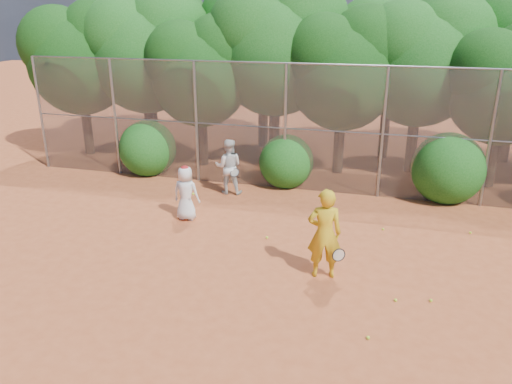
% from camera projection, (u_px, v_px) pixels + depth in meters
% --- Properties ---
extents(ground, '(80.00, 80.00, 0.00)m').
position_uv_depth(ground, '(270.00, 283.00, 10.74)').
color(ground, '#A94B26').
rests_on(ground, ground).
extents(fence_back, '(20.05, 0.09, 4.03)m').
position_uv_depth(fence_back, '(313.00, 128.00, 15.49)').
color(fence_back, gray).
rests_on(fence_back, ground).
extents(tree_0, '(4.38, 3.81, 6.00)m').
position_uv_depth(tree_0, '(80.00, 54.00, 18.98)').
color(tree_0, black).
rests_on(tree_0, ground).
extents(tree_1, '(4.64, 4.03, 6.35)m').
position_uv_depth(tree_1, '(146.00, 48.00, 18.74)').
color(tree_1, black).
rests_on(tree_1, ground).
extents(tree_2, '(3.99, 3.47, 5.47)m').
position_uv_depth(tree_2, '(202.00, 67.00, 17.69)').
color(tree_2, black).
rests_on(tree_2, ground).
extents(tree_3, '(4.89, 4.26, 6.70)m').
position_uv_depth(tree_3, '(277.00, 43.00, 17.70)').
color(tree_3, black).
rests_on(tree_3, ground).
extents(tree_4, '(4.19, 3.64, 5.73)m').
position_uv_depth(tree_4, '(345.00, 65.00, 16.76)').
color(tree_4, black).
rests_on(tree_4, ground).
extents(tree_5, '(4.51, 3.92, 6.17)m').
position_uv_depth(tree_5, '(423.00, 56.00, 16.77)').
color(tree_5, black).
rests_on(tree_5, ground).
extents(tree_6, '(3.86, 3.36, 5.29)m').
position_uv_depth(tree_6, '(506.00, 80.00, 15.45)').
color(tree_6, black).
rests_on(tree_6, ground).
extents(tree_9, '(4.83, 4.20, 6.62)m').
position_uv_depth(tree_9, '(149.00, 39.00, 21.01)').
color(tree_9, black).
rests_on(tree_9, ground).
extents(tree_10, '(5.15, 4.48, 7.06)m').
position_uv_depth(tree_10, '(265.00, 33.00, 19.86)').
color(tree_10, black).
rests_on(tree_10, ground).
extents(tree_11, '(4.64, 4.03, 6.35)m').
position_uv_depth(tree_11, '(393.00, 48.00, 18.43)').
color(tree_11, black).
rests_on(tree_11, ground).
extents(bush_0, '(2.00, 2.00, 2.00)m').
position_uv_depth(bush_0, '(148.00, 146.00, 17.58)').
color(bush_0, '#134E13').
rests_on(bush_0, ground).
extents(bush_1, '(1.80, 1.80, 1.80)m').
position_uv_depth(bush_1, '(286.00, 159.00, 16.38)').
color(bush_1, '#134E13').
rests_on(bush_1, ground).
extents(bush_2, '(2.20, 2.20, 2.20)m').
position_uv_depth(bush_2, '(448.00, 165.00, 15.08)').
color(bush_2, '#134E13').
rests_on(bush_2, ground).
extents(player_yellow, '(0.91, 0.64, 2.03)m').
position_uv_depth(player_yellow, '(324.00, 234.00, 10.69)').
color(player_yellow, gold).
rests_on(player_yellow, ground).
extents(player_teen, '(0.76, 0.51, 1.56)m').
position_uv_depth(player_teen, '(186.00, 193.00, 13.75)').
color(player_teen, silver).
rests_on(player_teen, ground).
extents(player_white, '(0.97, 0.85, 1.76)m').
position_uv_depth(player_white, '(229.00, 167.00, 15.67)').
color(player_white, silver).
rests_on(player_white, ground).
extents(ball_0, '(0.07, 0.07, 0.07)m').
position_uv_depth(ball_0, '(431.00, 301.00, 10.03)').
color(ball_0, '#BEE129').
rests_on(ball_0, ground).
extents(ball_1, '(0.07, 0.07, 0.07)m').
position_uv_depth(ball_1, '(383.00, 229.00, 13.26)').
color(ball_1, '#BEE129').
rests_on(ball_1, ground).
extents(ball_2, '(0.07, 0.07, 0.07)m').
position_uv_depth(ball_2, '(368.00, 338.00, 8.90)').
color(ball_2, '#BEE129').
rests_on(ball_2, ground).
extents(ball_3, '(0.07, 0.07, 0.07)m').
position_uv_depth(ball_3, '(396.00, 300.00, 10.04)').
color(ball_3, '#BEE129').
rests_on(ball_3, ground).
extents(ball_4, '(0.07, 0.07, 0.07)m').
position_uv_depth(ball_4, '(336.00, 258.00, 11.74)').
color(ball_4, '#BEE129').
rests_on(ball_4, ground).
extents(ball_5, '(0.07, 0.07, 0.07)m').
position_uv_depth(ball_5, '(470.00, 233.00, 13.06)').
color(ball_5, '#BEE129').
rests_on(ball_5, ground).
extents(ball_6, '(0.07, 0.07, 0.07)m').
position_uv_depth(ball_6, '(267.00, 237.00, 12.79)').
color(ball_6, '#BEE129').
rests_on(ball_6, ground).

